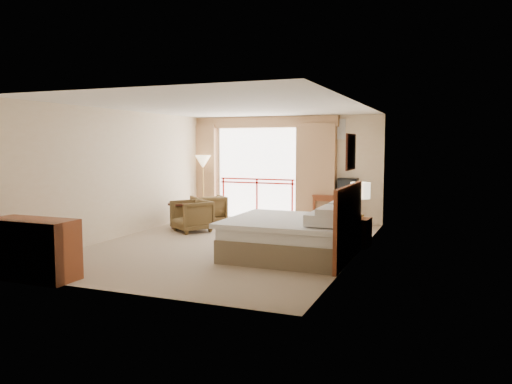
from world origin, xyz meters
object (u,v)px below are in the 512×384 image
at_px(bed, 294,236).
at_px(floor_lamp, 203,164).
at_px(tv, 348,187).
at_px(desk, 336,201).
at_px(dresser, 33,249).
at_px(nightstand, 359,233).
at_px(side_table, 180,211).
at_px(wastebasket, 314,220).
at_px(table_lamp, 360,191).
at_px(armchair_far, 209,223).
at_px(armchair_near, 192,231).

relative_size(bed, floor_lamp, 1.26).
bearing_deg(tv, desk, -175.54).
xyz_separation_m(tv, dresser, (-3.29, -6.79, -0.48)).
relative_size(nightstand, floor_lamp, 0.33).
distance_m(tv, side_table, 4.17).
height_order(wastebasket, side_table, side_table).
xyz_separation_m(tv, floor_lamp, (-3.86, -0.32, 0.52)).
xyz_separation_m(tv, wastebasket, (-0.70, -0.62, -0.77)).
relative_size(table_lamp, desk, 0.60).
bearing_deg(wastebasket, armchair_far, -167.03).
distance_m(tv, armchair_near, 4.00).
bearing_deg(side_table, table_lamp, -7.02).
relative_size(wastebasket, armchair_near, 0.40).
bearing_deg(wastebasket, tv, 41.86).
bearing_deg(table_lamp, tv, 105.92).
xyz_separation_m(table_lamp, armchair_near, (-3.84, 0.28, -1.08)).
relative_size(nightstand, armchair_near, 0.71).
bearing_deg(armchair_far, bed, 94.37).
distance_m(nightstand, table_lamp, 0.80).
bearing_deg(table_lamp, side_table, 172.98).
distance_m(bed, side_table, 3.85).
distance_m(armchair_near, dresser, 4.43).
height_order(wastebasket, floor_lamp, floor_lamp).
xyz_separation_m(wastebasket, side_table, (-2.84, -1.51, 0.25)).
relative_size(table_lamp, floor_lamp, 0.39).
relative_size(bed, wastebasket, 6.79).
bearing_deg(desk, floor_lamp, -175.04).
distance_m(bed, dresser, 4.20).
distance_m(side_table, dresser, 4.65).
bearing_deg(tv, floor_lamp, -160.35).
distance_m(table_lamp, side_table, 4.39).
relative_size(wastebasket, dresser, 0.23).
xyz_separation_m(nightstand, wastebasket, (-1.46, 2.09, -0.12)).
bearing_deg(floor_lamp, nightstand, -27.39).
height_order(side_table, dresser, dresser).
bearing_deg(side_table, bed, -28.67).
relative_size(nightstand, desk, 0.51).
relative_size(bed, nightstand, 3.79).
xyz_separation_m(bed, wastebasket, (-0.53, 3.36, -0.22)).
height_order(table_lamp, floor_lamp, floor_lamp).
bearing_deg(nightstand, dresser, -130.19).
xyz_separation_m(nightstand, armchair_near, (-3.84, 0.33, -0.28)).
bearing_deg(desk, armchair_far, -157.86).
xyz_separation_m(bed, nightstand, (0.92, 1.27, -0.10)).
height_order(table_lamp, desk, table_lamp).
xyz_separation_m(side_table, dresser, (0.25, -4.65, 0.03)).
relative_size(armchair_far, floor_lamp, 0.46).
distance_m(bed, floor_lamp, 5.32).
distance_m(tv, wastebasket, 1.21).
height_order(nightstand, floor_lamp, floor_lamp).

